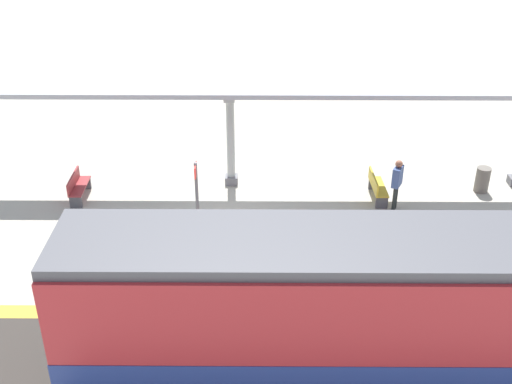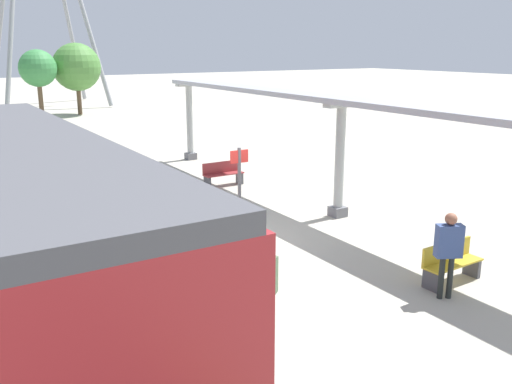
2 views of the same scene
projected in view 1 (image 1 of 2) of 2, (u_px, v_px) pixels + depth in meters
ground_plane at (227, 236)px, 19.75m from camera, size 176.00×176.00×0.00m
tactile_edge_strip at (220, 312)px, 16.53m from camera, size 0.52×26.28×0.01m
trackbed at (215, 364)px, 14.90m from camera, size 3.20×38.28×0.01m
train_near_carriage at (323, 302)px, 14.01m from camera, size 2.65×11.55×3.48m
canopy_pillar_second at (231, 139)px, 21.99m from camera, size 1.10×0.44×3.36m
canopy_beam at (228, 91)px, 21.16m from camera, size 1.20×21.06×0.16m
bench_near_end at (78, 186)px, 21.67m from camera, size 1.50×0.46×0.86m
bench_mid_platform at (376, 187)px, 21.65m from camera, size 1.51×0.48×0.86m
trash_bin at (482, 180)px, 22.09m from camera, size 0.48×0.48×0.89m
platform_info_sign at (197, 188)px, 19.69m from camera, size 0.56×0.10×2.20m
passenger_waiting_near_edge at (402, 248)px, 17.22m from camera, size 0.49×0.53×1.74m
passenger_by_the_benches at (397, 179)px, 20.67m from camera, size 0.57×0.44×1.79m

